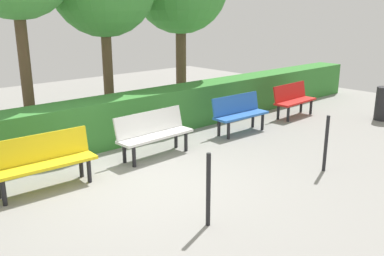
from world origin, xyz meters
name	(u,v)px	position (x,y,z in m)	size (l,w,h in m)	color
ground_plane	(140,181)	(0.00, 0.00, 0.00)	(20.78, 20.78, 0.00)	gray
bench_red	(293,99)	(-5.53, -0.84, 0.48)	(1.42, 0.52, 0.86)	red
bench_blue	(239,112)	(-3.34, -0.80, 0.48)	(1.45, 0.51, 0.86)	blue
bench_white	(154,132)	(-0.91, -0.83, 0.48)	(1.59, 0.51, 0.86)	white
bench_yellow	(42,160)	(1.30, -0.77, 0.48)	(1.65, 0.53, 0.86)	yellow
hedge_row	(123,118)	(-1.02, -2.05, 0.49)	(16.78, 0.78, 0.98)	#387F33
railing_post_mid	(326,144)	(-2.65, 1.81, 0.50)	(0.06, 0.06, 1.00)	black
railing_post_far	(208,190)	(0.20, 1.81, 0.50)	(0.06, 0.06, 1.00)	black
trash_bin	(384,104)	(-6.93, 0.94, 0.43)	(0.41, 0.41, 0.85)	#262628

